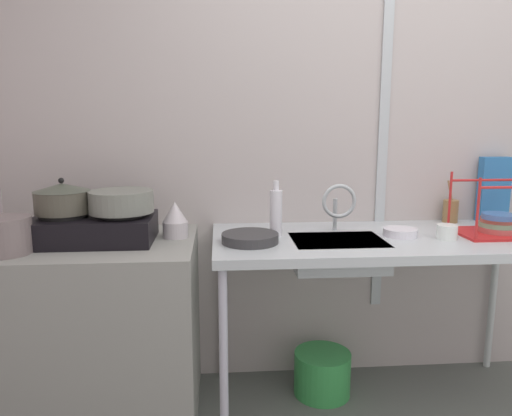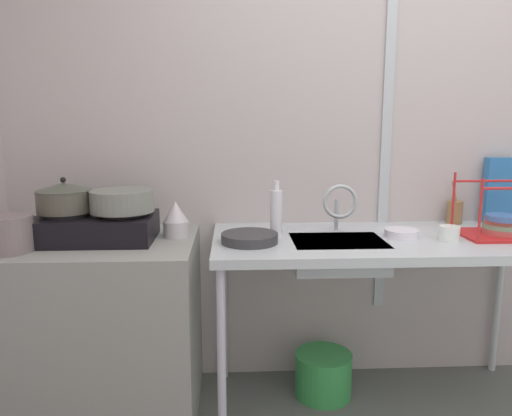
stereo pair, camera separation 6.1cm
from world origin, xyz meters
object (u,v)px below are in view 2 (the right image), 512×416
Objects in this scene: frying_pan at (250,238)px; cup_by_rack at (449,233)px; dish_rack at (501,226)px; utensil_jar at (455,212)px; percolator at (176,220)px; bucket_on_floor at (323,374)px; cereal_box at (499,190)px; faucet at (340,203)px; bottle_by_sink at (276,213)px; pot_on_left_burner at (64,197)px; sink_basin at (338,254)px; small_bowl_on_drainboard at (402,233)px; pot_on_right_burner at (122,201)px; stove at (95,227)px; pot_beside_stove at (7,234)px.

frying_pan is 2.77× the size of cup_by_rack.
dish_rack is 1.66× the size of utensil_jar.
bucket_on_floor is (0.70, 0.04, -0.81)m from percolator.
frying_pan is at bearing -164.02° from cereal_box.
faucet is 0.30m from bottle_by_sink.
utensil_jar is (1.87, 0.28, -0.13)m from pot_on_left_burner.
faucet is 2.63× the size of cup_by_rack.
sink_basin is 2.65× the size of small_bowl_on_drainboard.
cereal_box reaches higher than dish_rack.
small_bowl_on_drainboard is 0.60× the size of bottle_by_sink.
pot_on_right_burner is 0.82× the size of cereal_box.
pot_on_right_burner is 0.58m from frying_pan.
utensil_jar is (0.19, 0.35, 0.03)m from cup_by_rack.
bottle_by_sink reaches higher than stove.
pot_on_right_burner is at bearing -173.95° from bucket_on_floor.
bucket_on_floor is at bearing 172.20° from dish_rack.
pot_on_left_burner is at bearing 180.00° from pot_on_right_burner.
pot_on_right_burner reaches higher than frying_pan.
utensil_jar is (0.94, 0.24, -0.05)m from bottle_by_sink.
utensil_jar reaches higher than stove.
frying_pan is at bearing -140.00° from bottle_by_sink.
pot_on_left_burner is 0.86× the size of pot_on_right_burner.
percolator is (0.65, 0.22, 0.01)m from pot_beside_stove.
bottle_by_sink is (1.11, 0.20, 0.04)m from pot_beside_stove.
stove reaches higher than bucket_on_floor.
small_bowl_on_drainboard is at bearing -3.25° from percolator.
pot_beside_stove is 1.13m from bottle_by_sink.
pot_on_right_burner is 1.80× the size of small_bowl_on_drainboard.
stove is 0.35m from percolator.
cup_by_rack is at bearing -17.86° from faucet.
sink_basin is (1.20, -0.05, -0.26)m from pot_on_left_burner.
cereal_box is (2.28, 0.45, 0.10)m from pot_beside_stove.
faucet is (0.75, 0.02, 0.07)m from percolator.
stove is 1.77m from utensil_jar.
cereal_box is at bearing 8.04° from percolator.
percolator is 1.22m from cup_by_rack.
cereal_box reaches higher than pot_on_right_burner.
frying_pan is 1.14× the size of utensil_jar.
sink_basin is 0.31m from small_bowl_on_drainboard.
small_bowl_on_drainboard is at bearing 5.46° from pot_beside_stove.
pot_on_right_burner reaches higher than small_bowl_on_drainboard.
pot_on_right_burner is 1.27× the size of utensil_jar.
faucet is at bearing 9.58° from pot_beside_stove.
bottle_by_sink is (-0.57, 0.04, 0.09)m from small_bowl_on_drainboard.
percolator is at bearing 171.97° from sink_basin.
sink_basin is at bearing -159.07° from cereal_box.
cereal_box is at bearing 11.94° from bottle_by_sink.
cup_by_rack is 0.26× the size of cereal_box.
pot_on_right_burner is at bearing 21.04° from pot_beside_stove.
pot_on_left_burner is 1.69m from cup_by_rack.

